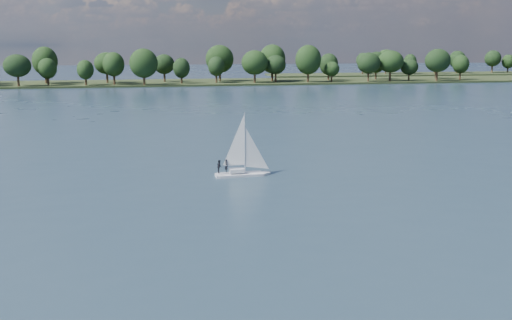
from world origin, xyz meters
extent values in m
plane|color=#233342|center=(0.00, 100.00, 0.00)|extent=(700.00, 700.00, 0.00)
cube|color=black|center=(0.00, 212.00, 0.00)|extent=(660.00, 40.00, 1.50)
cube|color=black|center=(160.00, 260.00, 0.00)|extent=(220.00, 30.00, 1.40)
cube|color=silver|center=(-3.71, 35.32, 0.00)|extent=(6.39, 2.09, 0.74)
cube|color=silver|center=(-3.71, 35.32, 0.74)|extent=(1.91, 1.21, 0.46)
cylinder|color=silver|center=(-3.71, 35.32, 4.22)|extent=(0.11, 0.11, 7.42)
imported|color=black|center=(-5.46, 35.43, 1.35)|extent=(0.49, 0.65, 1.60)
imported|color=black|center=(-6.35, 35.20, 1.35)|extent=(0.65, 0.81, 1.60)
camera|label=1|loc=(-15.03, -32.67, 15.95)|focal=40.00mm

